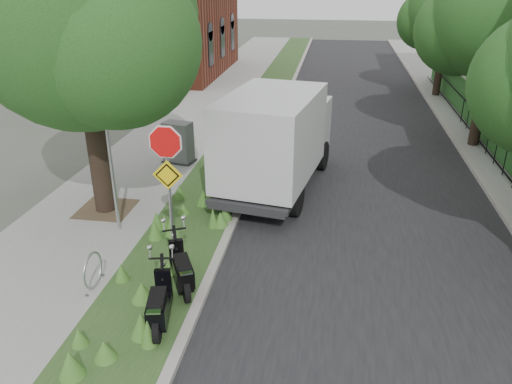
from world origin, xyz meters
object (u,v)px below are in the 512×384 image
Objects in this scene: sign_assembly at (167,168)px; scooter_far at (159,309)px; box_truck at (276,136)px; utility_cabinet at (178,143)px; scooter_near at (182,274)px.

sign_assembly is 2.00× the size of scooter_far.
box_truck is at bearing 79.28° from scooter_far.
sign_assembly is 6.46m from utility_cabinet.
sign_assembly is 4.91m from box_truck.
box_truck is at bearing 69.57° from sign_assembly.
scooter_near is at bearing 86.23° from scooter_far.
sign_assembly reaches higher than scooter_near.
scooter_far is 6.93m from box_truck.
sign_assembly is at bearing -74.11° from utility_cabinet.
scooter_near is 1.15m from scooter_far.
scooter_far is (-0.08, -1.15, -0.00)m from scooter_near.
utility_cabinet is (-2.14, 8.19, 0.27)m from scooter_far.
sign_assembly is 0.55× the size of box_truck.
scooter_far is 0.27× the size of box_truck.
sign_assembly is at bearing 116.19° from scooter_near.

